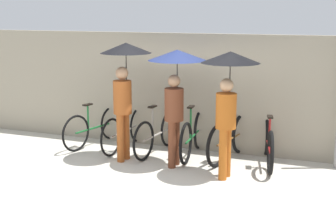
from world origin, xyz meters
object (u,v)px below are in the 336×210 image
object	(u,v)px
parked_bicycle_2	(158,133)
pedestrian_trailing	(229,82)
parked_bicycle_0	(95,126)
parked_bicycle_4	(230,138)
parked_bicycle_5	(268,143)
pedestrian_leading	(125,72)
parked_bicycle_1	(126,129)
parked_bicycle_3	(193,135)
pedestrian_center	(176,76)

from	to	relation	value
parked_bicycle_2	pedestrian_trailing	xyz separation A→B (m)	(1.50, -0.79, 1.16)
parked_bicycle_2	pedestrian_trailing	world-z (taller)	pedestrian_trailing
parked_bicycle_0	parked_bicycle_4	world-z (taller)	parked_bicycle_0
parked_bicycle_5	pedestrian_leading	distance (m)	2.76
parked_bicycle_1	pedestrian_leading	world-z (taller)	pedestrian_leading
parked_bicycle_2	parked_bicycle_3	size ratio (longest dim) A/B	0.99
parked_bicycle_0	parked_bicycle_1	size ratio (longest dim) A/B	0.96
parked_bicycle_1	parked_bicycle_4	world-z (taller)	parked_bicycle_1
parked_bicycle_0	pedestrian_leading	distance (m)	1.65
parked_bicycle_2	parked_bicycle_5	bearing A→B (deg)	-81.22
parked_bicycle_0	parked_bicycle_1	world-z (taller)	parked_bicycle_1
parked_bicycle_2	parked_bicycle_3	bearing A→B (deg)	-78.84
parked_bicycle_3	parked_bicycle_4	size ratio (longest dim) A/B	1.02
parked_bicycle_5	pedestrian_leading	size ratio (longest dim) A/B	0.85
parked_bicycle_1	parked_bicycle_3	world-z (taller)	parked_bicycle_1
pedestrian_trailing	parked_bicycle_3	bearing A→B (deg)	141.03
parked_bicycle_4	pedestrian_trailing	distance (m)	1.45
parked_bicycle_5	pedestrian_trailing	world-z (taller)	pedestrian_trailing
parked_bicycle_0	parked_bicycle_2	distance (m)	1.35
parked_bicycle_5	parked_bicycle_3	bearing A→B (deg)	78.37
parked_bicycle_3	parked_bicycle_4	bearing A→B (deg)	-90.77
parked_bicycle_4	pedestrian_leading	world-z (taller)	pedestrian_leading
parked_bicycle_3	pedestrian_center	xyz separation A→B (m)	(-0.13, -0.57, 1.16)
parked_bicycle_3	pedestrian_center	world-z (taller)	pedestrian_center
parked_bicycle_0	parked_bicycle_2	xyz separation A→B (m)	(1.35, -0.07, 0.00)
pedestrian_leading	parked_bicycle_0	bearing A→B (deg)	153.98
parked_bicycle_4	pedestrian_center	xyz separation A→B (m)	(-0.80, -0.60, 1.16)
pedestrian_leading	pedestrian_center	bearing A→B (deg)	7.62
pedestrian_center	parked_bicycle_1	bearing A→B (deg)	156.32
parked_bicycle_3	parked_bicycle_5	distance (m)	1.35
parked_bicycle_3	pedestrian_trailing	xyz separation A→B (m)	(0.83, -0.84, 1.15)
parked_bicycle_0	pedestrian_center	distance (m)	2.31
parked_bicycle_2	pedestrian_center	world-z (taller)	pedestrian_center
parked_bicycle_3	pedestrian_leading	world-z (taller)	pedestrian_leading
parked_bicycle_3	pedestrian_trailing	distance (m)	1.64
parked_bicycle_0	parked_bicycle_2	bearing A→B (deg)	-79.32
parked_bicycle_1	pedestrian_center	distance (m)	1.79
parked_bicycle_0	parked_bicycle_5	xyz separation A→B (m)	(3.37, -0.00, 0.01)
pedestrian_trailing	parked_bicycle_5	bearing A→B (deg)	65.06
parked_bicycle_1	pedestrian_leading	bearing A→B (deg)	-150.64
parked_bicycle_2	parked_bicycle_5	world-z (taller)	parked_bicycle_2
parked_bicycle_1	pedestrian_center	bearing A→B (deg)	-111.34
parked_bicycle_4	pedestrian_leading	bearing A→B (deg)	122.13
parked_bicycle_0	parked_bicycle_3	world-z (taller)	parked_bicycle_0
parked_bicycle_3	pedestrian_leading	bearing A→B (deg)	115.93
parked_bicycle_4	parked_bicycle_3	bearing A→B (deg)	104.89
parked_bicycle_0	parked_bicycle_1	distance (m)	0.67
parked_bicycle_3	pedestrian_center	bearing A→B (deg)	164.46
parked_bicycle_2	pedestrian_leading	world-z (taller)	pedestrian_leading
parked_bicycle_0	pedestrian_center	xyz separation A→B (m)	(1.89, -0.59, 1.18)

